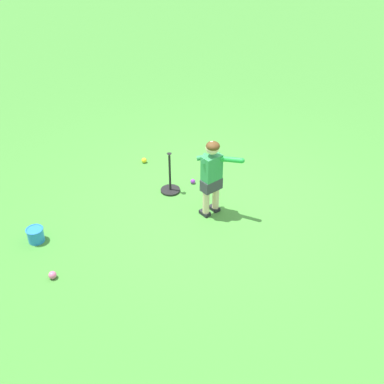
% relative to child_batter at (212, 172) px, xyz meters
% --- Properties ---
extents(ground_plane, '(40.00, 40.00, 0.00)m').
position_rel_child_batter_xyz_m(ground_plane, '(0.16, -0.17, -0.65)').
color(ground_plane, '#479338').
extents(child_batter, '(0.56, 0.45, 1.08)m').
position_rel_child_batter_xyz_m(child_batter, '(0.00, 0.00, 0.00)').
color(child_batter, '#232328').
rests_on(child_batter, ground).
extents(play_ball_far_left, '(0.07, 0.07, 0.07)m').
position_rel_child_batter_xyz_m(play_ball_far_left, '(0.74, -0.19, -0.61)').
color(play_ball_far_left, purple).
rests_on(play_ball_far_left, ground).
extents(play_ball_center_lawn, '(0.08, 0.08, 0.08)m').
position_rel_child_batter_xyz_m(play_ball_center_lawn, '(1.66, 0.11, -0.61)').
color(play_ball_center_lawn, yellow).
rests_on(play_ball_center_lawn, ground).
extents(play_ball_far_right, '(0.09, 0.09, 0.09)m').
position_rel_child_batter_xyz_m(play_ball_far_right, '(-0.02, 2.21, -0.60)').
color(play_ball_far_right, pink).
rests_on(play_ball_far_right, ground).
extents(batting_tee, '(0.28, 0.28, 0.62)m').
position_rel_child_batter_xyz_m(batting_tee, '(0.75, 0.19, -0.55)').
color(batting_tee, black).
rests_on(batting_tee, ground).
extents(toy_bucket, '(0.22, 0.22, 0.19)m').
position_rel_child_batter_xyz_m(toy_bucket, '(0.72, 2.15, -0.55)').
color(toy_bucket, '#2884DB').
rests_on(toy_bucket, ground).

